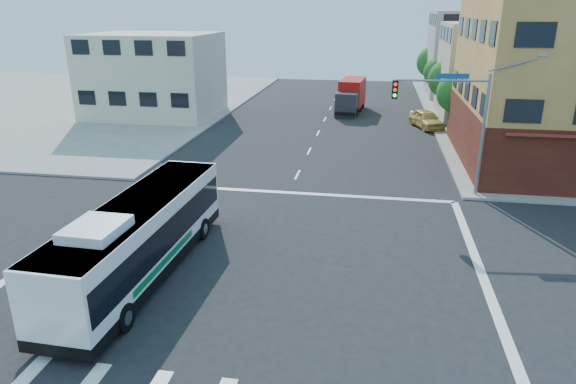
# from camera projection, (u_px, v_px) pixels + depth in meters

# --- Properties ---
(ground) EXTENTS (120.00, 120.00, 0.00)m
(ground) POSITION_uv_depth(u_px,v_px,m) (251.00, 268.00, 21.59)
(ground) COLOR black
(ground) RESTS_ON ground
(sidewalk_nw) EXTENTS (50.00, 50.00, 0.15)m
(sidewalk_nw) POSITION_uv_depth(u_px,v_px,m) (28.00, 101.00, 59.53)
(sidewalk_nw) COLOR gray
(sidewalk_nw) RESTS_ON ground
(building_east_near) EXTENTS (12.06, 10.06, 9.00)m
(building_east_near) POSITION_uv_depth(u_px,v_px,m) (507.00, 72.00, 48.89)
(building_east_near) COLOR #BBAF8F
(building_east_near) RESTS_ON ground
(building_east_far) EXTENTS (12.06, 10.06, 10.00)m
(building_east_far) POSITION_uv_depth(u_px,v_px,m) (481.00, 54.00, 61.70)
(building_east_far) COLOR #999A95
(building_east_far) RESTS_ON ground
(building_west) EXTENTS (12.06, 10.06, 8.00)m
(building_west) POSITION_uv_depth(u_px,v_px,m) (154.00, 75.00, 50.71)
(building_west) COLOR beige
(building_west) RESTS_ON ground
(signal_mast_ne) EXTENTS (7.91, 1.13, 8.07)m
(signal_mast_ne) POSITION_uv_depth(u_px,v_px,m) (454.00, 111.00, 28.31)
(signal_mast_ne) COLOR gray
(signal_mast_ne) RESTS_ON ground
(street_tree_a) EXTENTS (3.60, 3.60, 5.53)m
(street_tree_a) POSITION_uv_depth(u_px,v_px,m) (459.00, 90.00, 44.39)
(street_tree_a) COLOR #3A2915
(street_tree_a) RESTS_ON ground
(street_tree_b) EXTENTS (3.80, 3.80, 5.79)m
(street_tree_b) POSITION_uv_depth(u_px,v_px,m) (448.00, 77.00, 51.75)
(street_tree_b) COLOR #3A2915
(street_tree_b) RESTS_ON ground
(street_tree_c) EXTENTS (3.40, 3.40, 5.29)m
(street_tree_c) POSITION_uv_depth(u_px,v_px,m) (439.00, 71.00, 59.27)
(street_tree_c) COLOR #3A2915
(street_tree_c) RESTS_ON ground
(street_tree_d) EXTENTS (4.00, 4.00, 6.03)m
(street_tree_d) POSITION_uv_depth(u_px,v_px,m) (433.00, 60.00, 66.54)
(street_tree_d) COLOR #3A2915
(street_tree_d) RESTS_ON ground
(transit_bus) EXTENTS (2.89, 11.82, 3.48)m
(transit_bus) POSITION_uv_depth(u_px,v_px,m) (140.00, 237.00, 20.52)
(transit_bus) COLOR black
(transit_bus) RESTS_ON ground
(box_truck) EXTENTS (2.84, 7.51, 3.30)m
(box_truck) POSITION_uv_depth(u_px,v_px,m) (351.00, 97.00, 53.29)
(box_truck) COLOR #26252A
(box_truck) RESTS_ON ground
(parked_car) EXTENTS (3.32, 5.05, 1.60)m
(parked_car) POSITION_uv_depth(u_px,v_px,m) (426.00, 119.00, 46.53)
(parked_car) COLOR #DAB552
(parked_car) RESTS_ON ground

